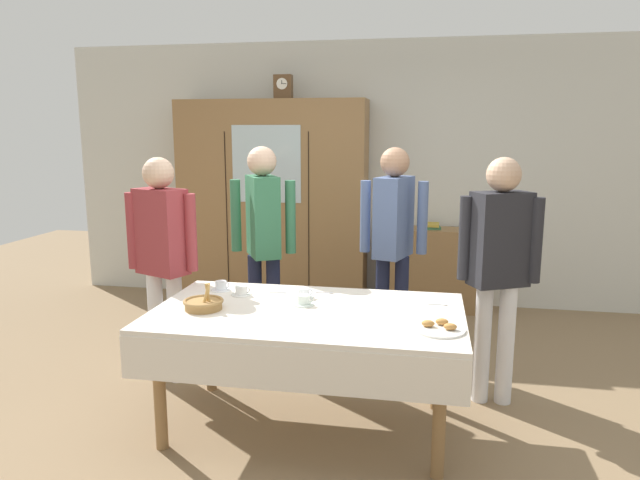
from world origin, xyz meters
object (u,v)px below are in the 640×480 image
at_px(book_stack, 432,226).
at_px(tea_cup_back_edge, 241,291).
at_px(tea_cup_near_left, 304,301).
at_px(spoon_near_left, 281,292).
at_px(tea_cup_far_left, 304,293).
at_px(bread_basket, 204,304).
at_px(spoon_far_right, 441,304).
at_px(person_behind_table_right, 263,231).
at_px(person_by_cabinet, 499,257).
at_px(wall_cabinet, 273,204).
at_px(spoon_front_edge, 327,293).
at_px(pastry_plate, 439,328).
at_px(person_behind_table_left, 393,232).
at_px(dining_table, 306,327).
at_px(bookshelf_low, 431,269).
at_px(tea_cup_mid_left, 221,286).
at_px(person_near_right_end, 162,248).
at_px(mantel_clock, 283,87).

relative_size(book_stack, tea_cup_back_edge, 1.50).
height_order(tea_cup_near_left, spoon_near_left, tea_cup_near_left).
bearing_deg(tea_cup_far_left, tea_cup_near_left, -78.10).
xyz_separation_m(tea_cup_near_left, bread_basket, (-0.57, -0.19, 0.01)).
bearing_deg(tea_cup_near_left, spoon_far_right, 10.65).
bearing_deg(person_behind_table_right, person_by_cabinet, -15.99).
bearing_deg(person_by_cabinet, wall_cabinet, 135.78).
distance_m(spoon_front_edge, spoon_near_left, 0.31).
height_order(pastry_plate, person_behind_table_left, person_behind_table_left).
distance_m(dining_table, spoon_near_left, 0.46).
height_order(wall_cabinet, bread_basket, wall_cabinet).
height_order(bookshelf_low, tea_cup_mid_left, bookshelf_low).
relative_size(bread_basket, person_near_right_end, 0.15).
xyz_separation_m(tea_cup_mid_left, person_behind_table_left, (1.08, 0.91, 0.25)).
relative_size(person_behind_table_left, person_behind_table_right, 1.00).
relative_size(tea_cup_mid_left, pastry_plate, 0.46).
distance_m(pastry_plate, spoon_far_right, 0.46).
height_order(book_stack, spoon_near_left, book_stack).
bearing_deg(dining_table, pastry_plate, -13.01).
relative_size(wall_cabinet, person_behind_table_right, 1.25).
distance_m(dining_table, spoon_far_right, 0.84).
xyz_separation_m(dining_table, tea_cup_mid_left, (-0.66, 0.36, 0.12)).
height_order(mantel_clock, bread_basket, mantel_clock).
bearing_deg(spoon_front_edge, spoon_near_left, -170.67).
distance_m(bookshelf_low, person_behind_table_right, 2.12).
distance_m(bookshelf_low, tea_cup_mid_left, 2.70).
xyz_separation_m(tea_cup_back_edge, spoon_front_edge, (0.54, 0.15, -0.02)).
xyz_separation_m(pastry_plate, person_behind_table_left, (-0.34, 1.44, 0.26)).
bearing_deg(dining_table, person_behind_table_right, 117.70).
bearing_deg(tea_cup_mid_left, bookshelf_low, 58.70).
xyz_separation_m(spoon_front_edge, person_behind_table_left, (0.37, 0.85, 0.27)).
relative_size(spoon_far_right, person_behind_table_left, 0.07).
height_order(book_stack, person_behind_table_left, person_behind_table_left).
bearing_deg(person_by_cabinet, book_stack, 101.41).
height_order(spoon_near_left, person_behind_table_left, person_behind_table_left).
bearing_deg(spoon_near_left, spoon_far_right, -4.55).
distance_m(wall_cabinet, mantel_clock, 1.18).
distance_m(tea_cup_far_left, tea_cup_back_edge, 0.41).
height_order(dining_table, bookshelf_low, bookshelf_low).
height_order(wall_cabinet, person_behind_table_right, wall_cabinet).
distance_m(tea_cup_mid_left, person_by_cabinet, 1.83).
distance_m(tea_cup_near_left, person_by_cabinet, 1.30).
bearing_deg(dining_table, spoon_near_left, 124.28).
relative_size(tea_cup_far_left, person_behind_table_left, 0.08).
relative_size(dining_table, person_near_right_end, 1.13).
distance_m(dining_table, person_near_right_end, 1.31).
relative_size(wall_cabinet, person_behind_table_left, 1.26).
height_order(book_stack, person_near_right_end, person_near_right_end).
xyz_separation_m(wall_cabinet, mantel_clock, (0.12, -0.00, 1.17)).
distance_m(tea_cup_near_left, spoon_near_left, 0.32).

